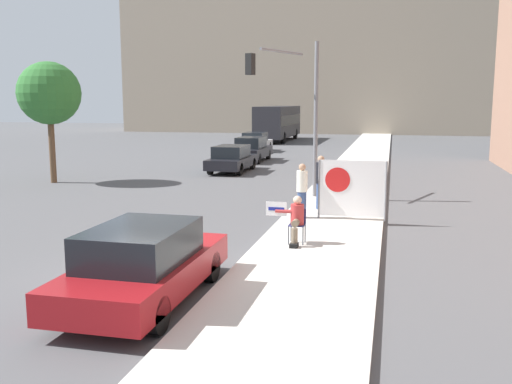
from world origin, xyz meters
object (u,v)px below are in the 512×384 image
Objects in this scene: parked_car_curbside at (144,264)px; street_tree_near_curb at (49,94)px; protest_banner at (351,188)px; pedestrian_behind at (321,182)px; car_on_road_distant at (256,142)px; car_on_road_nearest at (232,159)px; car_on_road_midblock at (251,149)px; seated_protester at (296,218)px; traffic_light_pole at (290,93)px; city_bus_on_road at (278,121)px; jogger_on_sidewalk at (302,190)px.

street_tree_near_curb is at bearing 128.08° from parked_car_curbside.
protest_banner is 0.38× the size of street_tree_near_curb.
pedestrian_behind is 0.43× the size of car_on_road_distant.
car_on_road_midblock is (-0.31, 5.61, 0.04)m from car_on_road_nearest.
seated_protester is at bearing 43.83° from pedestrian_behind.
street_tree_near_curb reaches higher than seated_protester.
traffic_light_pole reaches higher than pedestrian_behind.
car_on_road_midblock is (-6.32, 15.82, -0.31)m from pedestrian_behind.
seated_protester is 3.58m from protest_banner.
protest_banner is 37.27m from city_bus_on_road.
parked_car_curbside is 1.09× the size of car_on_road_distant.
protest_banner is at bearing -58.90° from traffic_light_pole.
pedestrian_behind is at bearing -59.53° from car_on_road_nearest.
seated_protester is 4.94m from pedestrian_behind.
street_tree_near_curb reaches higher than car_on_road_distant.
car_on_road_nearest is (-4.42, 7.25, -3.34)m from traffic_light_pole.
jogger_on_sidewalk is at bearing -73.22° from car_on_road_distant.
traffic_light_pole is at bearing 87.48° from parked_car_curbside.
traffic_light_pole is at bearing -58.64° from car_on_road_nearest.
car_on_road_nearest is at bearing 101.16° from parked_car_curbside.
car_on_road_distant is at bearing 73.93° from street_tree_near_curb.
car_on_road_midblock is 6.98m from car_on_road_distant.
traffic_light_pole is 0.55× the size of city_bus_on_road.
pedestrian_behind is 0.40× the size of car_on_road_midblock.
street_tree_near_curb is at bearing -106.07° from car_on_road_distant.
street_tree_near_curb is at bearing -98.74° from city_bus_on_road.
car_on_road_distant is (-7.70, 22.66, -0.34)m from pedestrian_behind.
protest_banner is 0.50× the size of car_on_road_distant.
pedestrian_behind is 1.93m from protest_banner.
jogger_on_sidewalk is 36.98m from city_bus_on_road.
jogger_on_sidewalk is 18.43m from car_on_road_midblock.
street_tree_near_curb reaches higher than city_bus_on_road.
seated_protester is 0.68× the size of pedestrian_behind.
car_on_road_distant is at bearing 97.75° from car_on_road_nearest.
traffic_light_pole is 1.05× the size of street_tree_near_curb.
pedestrian_behind is at bearing -76.41° from city_bus_on_road.
traffic_light_pole is 20.89m from car_on_road_distant.
pedestrian_behind is at bearing -18.73° from street_tree_near_curb.
seated_protester is 0.72× the size of jogger_on_sidewalk.
seated_protester is at bearing -108.86° from protest_banner.
traffic_light_pole is at bearing -77.91° from city_bus_on_road.
car_on_road_distant is (-7.32, 24.28, -0.28)m from jogger_on_sidewalk.
traffic_light_pole is 1.27× the size of parked_car_curbside.
protest_banner reaches higher than seated_protester.
pedestrian_behind is 4.49m from traffic_light_pole.
traffic_light_pole is (-1.59, 2.96, 2.99)m from pedestrian_behind.
jogger_on_sidewalk is 0.37× the size of parked_car_curbside.
protest_banner is 18.91m from car_on_road_midblock.
protest_banner reaches higher than car_on_road_distant.
seated_protester is at bearing 123.59° from jogger_on_sidewalk.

